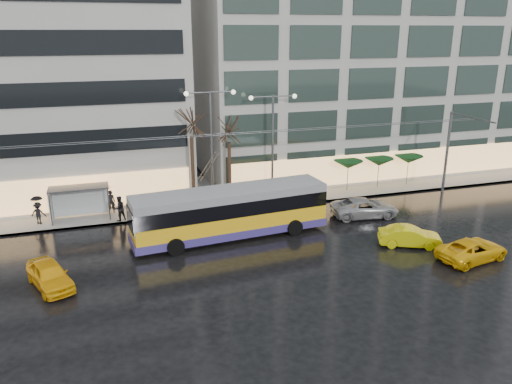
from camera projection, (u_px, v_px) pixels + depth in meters
name	position (u px, v px, depth m)	size (l,w,h in m)	color
ground	(221.00, 268.00, 29.70)	(140.00, 140.00, 0.00)	black
sidewalk	(205.00, 193.00, 42.94)	(80.00, 10.00, 0.15)	gray
kerb	(218.00, 212.00, 38.45)	(80.00, 0.10, 0.15)	slate
building_right	(362.00, 39.00, 48.42)	(32.00, 14.00, 25.00)	#A8A6A0
trolleybus	(230.00, 214.00, 33.62)	(13.48, 5.51, 6.16)	yellow
catenary	(207.00, 165.00, 35.86)	(42.24, 5.12, 7.00)	#595B60
bus_shelter	(74.00, 196.00, 36.40)	(4.20, 1.60, 2.51)	#595B60
street_lamp_near	(211.00, 133.00, 38.21)	(3.96, 0.36, 9.03)	#595B60
street_lamp_far	(273.00, 132.00, 39.72)	(3.96, 0.36, 8.53)	#595B60
tree_a	(191.00, 119.00, 37.62)	(3.20, 3.20, 8.40)	black
tree_b	(229.00, 125.00, 38.87)	(3.20, 3.20, 7.70)	black
parasol_a	(348.00, 165.00, 42.90)	(2.50, 2.50, 2.65)	#595B60
parasol_b	(379.00, 162.00, 43.76)	(2.50, 2.50, 2.65)	#595B60
parasol_c	(409.00, 159.00, 44.61)	(2.50, 2.50, 2.65)	#595B60
taxi_a	(50.00, 275.00, 27.31)	(1.68, 4.16, 1.42)	#FCB50D
taxi_b	(410.00, 237.00, 32.50)	(1.39, 4.00, 1.32)	yellow
taxi_c	(472.00, 250.00, 30.55)	(2.17, 4.70, 1.31)	yellow
sedan_silver	(365.00, 208.00, 37.64)	(2.34, 5.08, 1.41)	#9C9CA0
pedestrian_a	(110.00, 195.00, 37.77)	(1.00, 1.02, 2.19)	black
pedestrian_b	(119.00, 208.00, 36.37)	(1.12, 1.01, 1.87)	black
pedestrian_c	(38.00, 209.00, 35.70)	(1.19, 1.04, 2.11)	black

